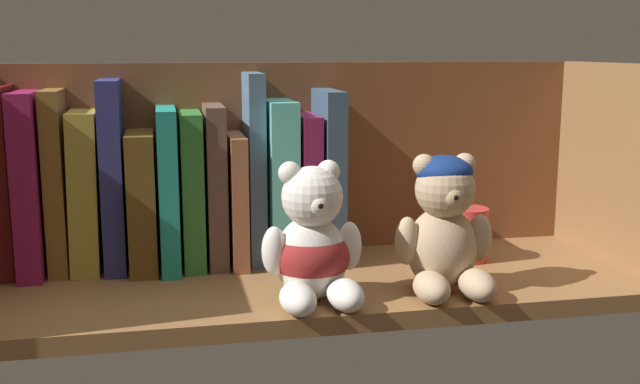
{
  "coord_description": "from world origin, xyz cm",
  "views": [
    {
      "loc": [
        -16.71,
        -83.31,
        28.38
      ],
      "look_at": [
        0.55,
        0.0,
        12.17
      ],
      "focal_mm": 42.8,
      "sensor_mm": 36.0,
      "label": 1
    }
  ],
  "objects": [
    {
      "name": "shelf_board",
      "position": [
        0.0,
        0.0,
        1.0
      ],
      "size": [
        74.52,
        25.95,
        2.0
      ],
      "primitive_type": "cube",
      "color": "olive",
      "rests_on": "ground"
    },
    {
      "name": "shelf_back_panel",
      "position": [
        0.0,
        13.57,
        13.23
      ],
      "size": [
        76.92,
        1.2,
        26.45
      ],
      "primitive_type": "cube",
      "color": "brown",
      "rests_on": "ground"
    },
    {
      "name": "shelf_side_panel_right",
      "position": [
        38.06,
        0.0,
        13.23
      ],
      "size": [
        1.6,
        28.35,
        26.45
      ],
      "primitive_type": "cube",
      "color": "olive",
      "rests_on": "ground"
    },
    {
      "name": "book_0",
      "position": [
        -34.77,
        9.78,
        13.02
      ],
      "size": [
        1.98,
        9.87,
        22.04
      ],
      "primitive_type": "cube",
      "color": "#5F1313",
      "rests_on": "shelf_board"
    },
    {
      "name": "book_1",
      "position": [
        -32.0,
        9.78,
        12.72
      ],
      "size": [
        2.78,
        12.85,
        21.44
      ],
      "primitive_type": "cube",
      "color": "#8B1950",
      "rests_on": "shelf_board"
    },
    {
      "name": "book_2",
      "position": [
        -29.1,
        9.78,
        12.78
      ],
      "size": [
        2.23,
        9.51,
        21.55
      ],
      "primitive_type": "cube",
      "color": "brown",
      "rests_on": "shelf_board"
    },
    {
      "name": "book_3",
      "position": [
        -25.96,
        9.78,
        11.53
      ],
      "size": [
        3.62,
        10.25,
        19.12
      ],
      "primitive_type": "cube",
      "rotation": [
        0.0,
        0.02,
        0.0
      ],
      "color": "#AD9A36",
      "rests_on": "shelf_board"
    },
    {
      "name": "book_4",
      "position": [
        -22.68,
        9.78,
        13.34
      ],
      "size": [
        2.49,
        11.14,
        22.68
      ],
      "primitive_type": "cube",
      "color": "navy",
      "rests_on": "shelf_board"
    },
    {
      "name": "book_5",
      "position": [
        -19.43,
        9.78,
        10.27
      ],
      "size": [
        3.22,
        13.7,
        16.55
      ],
      "primitive_type": "cube",
      "color": "brown",
      "rests_on": "shelf_board"
    },
    {
      "name": "book_6",
      "position": [
        -16.31,
        9.78,
        11.67
      ],
      "size": [
        2.24,
        14.64,
        19.35
      ],
      "primitive_type": "cube",
      "color": "teal",
      "rests_on": "shelf_board"
    },
    {
      "name": "book_7",
      "position": [
        -13.52,
        9.78,
        11.4
      ],
      "size": [
        2.59,
        12.38,
        18.8
      ],
      "primitive_type": "cube",
      "rotation": [
        0.0,
        0.0,
        0.0
      ],
      "color": "#337B31",
      "rests_on": "shelf_board"
    },
    {
      "name": "book_8",
      "position": [
        -10.69,
        9.78,
        11.78
      ],
      "size": [
        2.31,
        11.89,
        19.56
      ],
      "primitive_type": "cube",
      "color": "brown",
      "rests_on": "shelf_board"
    },
    {
      "name": "book_9",
      "position": [
        -8.17,
        9.78,
        10.01
      ],
      "size": [
        1.94,
        13.57,
        16.02
      ],
      "primitive_type": "cube",
      "color": "#955A38",
      "rests_on": "shelf_board"
    },
    {
      "name": "book_10",
      "position": [
        -5.81,
        9.78,
        13.67
      ],
      "size": [
        1.99,
        9.79,
        23.35
      ],
      "primitive_type": "cube",
      "color": "slate",
      "rests_on": "shelf_board"
    },
    {
      "name": "book_11",
      "position": [
        -2.74,
        9.78,
        12.02
      ],
      "size": [
        3.37,
        12.86,
        20.04
      ],
      "primitive_type": "cube",
      "color": "#5CCCBF",
      "rests_on": "shelf_board"
    },
    {
      "name": "book_12",
      "position": [
        0.51,
        9.78,
        11.15
      ],
      "size": [
        2.35,
        13.13,
        18.3
      ],
      "primitive_type": "cube",
      "color": "#7F1C4C",
      "rests_on": "shelf_board"
    },
    {
      "name": "book_13",
      "position": [
        3.28,
        9.78,
        12.61
      ],
      "size": [
        2.41,
        13.97,
        21.23
      ],
      "primitive_type": "cube",
      "color": "#374F66",
      "rests_on": "shelf_board"
    },
    {
      "name": "teddy_bear_larger",
      "position": [
        -1.84,
        -7.68,
        7.85
      ],
      "size": [
        10.88,
        11.39,
        14.88
      ],
      "color": "white",
      "rests_on": "shelf_board"
    },
    {
      "name": "teddy_bear_smaller",
      "position": [
        12.88,
        -7.25,
        9.18
      ],
      "size": [
        11.0,
        11.15,
        15.13
      ],
      "color": "tan",
      "rests_on": "shelf_board"
    },
    {
      "name": "pillar_candle",
      "position": [
        20.19,
        3.71,
        5.34
      ],
      "size": [
        5.09,
        5.09,
        6.68
      ],
      "primitive_type": "cylinder",
      "color": "#C63833",
      "rests_on": "shelf_board"
    }
  ]
}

